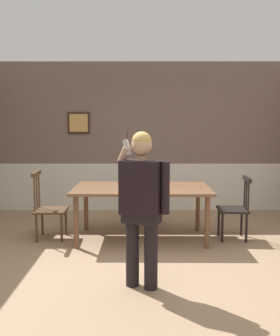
# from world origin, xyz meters

# --- Properties ---
(ground_plane) EXTENTS (6.65, 6.65, 0.00)m
(ground_plane) POSITION_xyz_m (0.00, 0.00, 0.00)
(ground_plane) COLOR #9E7F60
(room_back_partition) EXTENTS (6.05, 0.17, 2.88)m
(room_back_partition) POSITION_xyz_m (-0.00, 2.98, 1.39)
(room_back_partition) COLOR #756056
(room_back_partition) RESTS_ON ground_plane
(dining_table) EXTENTS (2.01, 1.11, 0.78)m
(dining_table) POSITION_xyz_m (0.03, 1.06, 0.70)
(dining_table) COLOR brown
(dining_table) RESTS_ON ground_plane
(chair_near_window) EXTENTS (0.46, 0.46, 0.93)m
(chair_near_window) POSITION_xyz_m (1.41, 1.04, 0.46)
(chair_near_window) COLOR black
(chair_near_window) RESTS_ON ground_plane
(chair_by_doorway) EXTENTS (0.44, 0.44, 1.03)m
(chair_by_doorway) POSITION_xyz_m (0.04, 1.99, 0.47)
(chair_by_doorway) COLOR #513823
(chair_by_doorway) RESTS_ON ground_plane
(chair_at_table_head) EXTENTS (0.46, 0.46, 1.01)m
(chair_at_table_head) POSITION_xyz_m (-1.36, 1.07, 0.47)
(chair_at_table_head) COLOR #513823
(chair_at_table_head) RESTS_ON ground_plane
(person_figure) EXTENTS (0.55, 0.38, 1.64)m
(person_figure) POSITION_xyz_m (0.02, -0.63, 0.94)
(person_figure) COLOR black
(person_figure) RESTS_ON ground_plane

